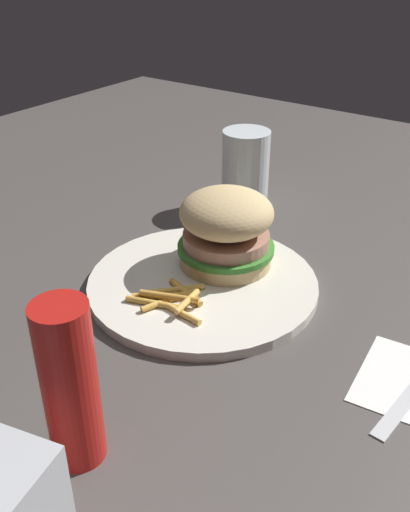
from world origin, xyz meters
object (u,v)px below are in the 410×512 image
object	(u,v)px
sandwich	(226,228)
ketchup_bottle	(70,385)
plate	(205,282)
drink_glass	(245,174)
fries_pile	(173,298)

from	to	relation	value
sandwich	ketchup_bottle	world-z (taller)	ketchup_bottle
sandwich	ketchup_bottle	bearing A→B (deg)	-78.31
plate	drink_glass	bearing A→B (deg)	111.09
sandwich	fries_pile	xyz separation A→B (m)	(-0.00, -0.11, -0.04)
plate	fries_pile	distance (m)	0.06
plate	ketchup_bottle	bearing A→B (deg)	-76.43
fries_pile	drink_glass	size ratio (longest dim) A/B	0.81
plate	fries_pile	world-z (taller)	fries_pile
plate	drink_glass	world-z (taller)	drink_glass
plate	sandwich	bearing A→B (deg)	89.85
sandwich	fries_pile	world-z (taller)	sandwich
drink_glass	ketchup_bottle	size ratio (longest dim) A/B	0.80
plate	drink_glass	size ratio (longest dim) A/B	2.33
sandwich	fries_pile	distance (m)	0.11
fries_pile	ketchup_bottle	size ratio (longest dim) A/B	0.65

